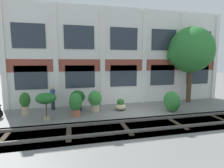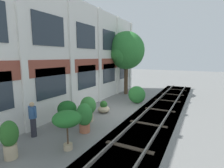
{
  "view_description": "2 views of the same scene",
  "coord_description": "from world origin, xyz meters",
  "px_view_note": "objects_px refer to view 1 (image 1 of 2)",
  "views": [
    {
      "loc": [
        -4.11,
        -10.49,
        3.4
      ],
      "look_at": [
        -1.28,
        1.52,
        1.79
      ],
      "focal_mm": 28.0,
      "sensor_mm": 36.0,
      "label": 1
    },
    {
      "loc": [
        -10.58,
        -4.69,
        3.72
      ],
      "look_at": [
        1.15,
        1.4,
        1.65
      ],
      "focal_mm": 28.0,
      "sensor_mm": 36.0,
      "label": 2
    }
  ],
  "objects_px": {
    "potted_plant_stone_basin": "(76,103)",
    "potted_plant_ribbed_drum": "(77,98)",
    "potted_plant_fluted_column": "(25,102)",
    "potted_plant_tall_urn": "(46,99)",
    "broadleaf_tree": "(191,51)",
    "potted_plant_wide_bowl": "(121,105)",
    "potted_plant_glazed_jar": "(95,100)",
    "topiary_hedge": "(172,101)",
    "resident_by_doorway": "(53,97)"
  },
  "relations": [
    {
      "from": "potted_plant_glazed_jar",
      "to": "topiary_hedge",
      "type": "bearing_deg",
      "value": -12.91
    },
    {
      "from": "potted_plant_wide_bowl",
      "to": "potted_plant_ribbed_drum",
      "type": "relative_size",
      "value": 0.58
    },
    {
      "from": "potted_plant_stone_basin",
      "to": "potted_plant_ribbed_drum",
      "type": "distance_m",
      "value": 1.26
    },
    {
      "from": "potted_plant_tall_urn",
      "to": "potted_plant_glazed_jar",
      "type": "bearing_deg",
      "value": 20.12
    },
    {
      "from": "broadleaf_tree",
      "to": "potted_plant_fluted_column",
      "type": "bearing_deg",
      "value": -176.84
    },
    {
      "from": "potted_plant_tall_urn",
      "to": "broadleaf_tree",
      "type": "bearing_deg",
      "value": 10.96
    },
    {
      "from": "potted_plant_ribbed_drum",
      "to": "topiary_hedge",
      "type": "relative_size",
      "value": 1.01
    },
    {
      "from": "potted_plant_wide_bowl",
      "to": "potted_plant_stone_basin",
      "type": "distance_m",
      "value": 3.22
    },
    {
      "from": "potted_plant_tall_urn",
      "to": "potted_plant_stone_basin",
      "type": "bearing_deg",
      "value": 13.46
    },
    {
      "from": "potted_plant_wide_bowl",
      "to": "potted_plant_glazed_jar",
      "type": "height_order",
      "value": "potted_plant_glazed_jar"
    },
    {
      "from": "potted_plant_wide_bowl",
      "to": "topiary_hedge",
      "type": "xyz_separation_m",
      "value": [
        3.26,
        -1.18,
        0.38
      ]
    },
    {
      "from": "potted_plant_stone_basin",
      "to": "potted_plant_glazed_jar",
      "type": "bearing_deg",
      "value": 27.91
    },
    {
      "from": "broadleaf_tree",
      "to": "potted_plant_ribbed_drum",
      "type": "xyz_separation_m",
      "value": [
        -9.16,
        -0.48,
        -3.35
      ]
    },
    {
      "from": "potted_plant_tall_urn",
      "to": "potted_plant_ribbed_drum",
      "type": "height_order",
      "value": "potted_plant_tall_urn"
    },
    {
      "from": "potted_plant_ribbed_drum",
      "to": "resident_by_doorway",
      "type": "bearing_deg",
      "value": 161.36
    },
    {
      "from": "potted_plant_stone_basin",
      "to": "topiary_hedge",
      "type": "xyz_separation_m",
      "value": [
        6.37,
        -0.47,
        -0.11
      ]
    },
    {
      "from": "potted_plant_fluted_column",
      "to": "potted_plant_ribbed_drum",
      "type": "height_order",
      "value": "potted_plant_fluted_column"
    },
    {
      "from": "potted_plant_tall_urn",
      "to": "potted_plant_fluted_column",
      "type": "bearing_deg",
      "value": 135.29
    },
    {
      "from": "potted_plant_tall_urn",
      "to": "potted_plant_glazed_jar",
      "type": "relative_size",
      "value": 1.11
    },
    {
      "from": "resident_by_doorway",
      "to": "potted_plant_ribbed_drum",
      "type": "bearing_deg",
      "value": -17.7
    },
    {
      "from": "resident_by_doorway",
      "to": "potted_plant_stone_basin",
      "type": "bearing_deg",
      "value": -49.07
    },
    {
      "from": "potted_plant_fluted_column",
      "to": "resident_by_doorway",
      "type": "relative_size",
      "value": 0.87
    },
    {
      "from": "potted_plant_stone_basin",
      "to": "topiary_hedge",
      "type": "distance_m",
      "value": 6.39
    },
    {
      "from": "potted_plant_tall_urn",
      "to": "resident_by_doorway",
      "type": "distance_m",
      "value": 2.25
    },
    {
      "from": "potted_plant_wide_bowl",
      "to": "potted_plant_glazed_jar",
      "type": "xyz_separation_m",
      "value": [
        -1.8,
        -0.02,
        0.51
      ]
    },
    {
      "from": "potted_plant_fluted_column",
      "to": "potted_plant_glazed_jar",
      "type": "xyz_separation_m",
      "value": [
        4.43,
        -0.35,
        0.02
      ]
    },
    {
      "from": "topiary_hedge",
      "to": "resident_by_doorway",
      "type": "bearing_deg",
      "value": 163.84
    },
    {
      "from": "potted_plant_fluted_column",
      "to": "potted_plant_ribbed_drum",
      "type": "bearing_deg",
      "value": 3.57
    },
    {
      "from": "potted_plant_ribbed_drum",
      "to": "potted_plant_glazed_jar",
      "type": "relative_size",
      "value": 0.97
    },
    {
      "from": "resident_by_doorway",
      "to": "potted_plant_fluted_column",
      "type": "bearing_deg",
      "value": -153.43
    },
    {
      "from": "potted_plant_ribbed_drum",
      "to": "potted_plant_wide_bowl",
      "type": "bearing_deg",
      "value": -10.35
    },
    {
      "from": "potted_plant_wide_bowl",
      "to": "potted_plant_ribbed_drum",
      "type": "distance_m",
      "value": 3.04
    },
    {
      "from": "potted_plant_wide_bowl",
      "to": "potted_plant_fluted_column",
      "type": "relative_size",
      "value": 0.56
    },
    {
      "from": "potted_plant_wide_bowl",
      "to": "potted_plant_fluted_column",
      "type": "bearing_deg",
      "value": 176.95
    },
    {
      "from": "broadleaf_tree",
      "to": "potted_plant_glazed_jar",
      "type": "relative_size",
      "value": 4.21
    },
    {
      "from": "potted_plant_ribbed_drum",
      "to": "potted_plant_fluted_column",
      "type": "bearing_deg",
      "value": -176.43
    },
    {
      "from": "potted_plant_fluted_column",
      "to": "resident_by_doorway",
      "type": "bearing_deg",
      "value": 25.62
    },
    {
      "from": "topiary_hedge",
      "to": "potted_plant_fluted_column",
      "type": "bearing_deg",
      "value": 170.95
    },
    {
      "from": "potted_plant_wide_bowl",
      "to": "potted_plant_glazed_jar",
      "type": "relative_size",
      "value": 0.56
    },
    {
      "from": "broadleaf_tree",
      "to": "potted_plant_tall_urn",
      "type": "distance_m",
      "value": 11.58
    },
    {
      "from": "potted_plant_wide_bowl",
      "to": "potted_plant_tall_urn",
      "type": "relative_size",
      "value": 0.51
    },
    {
      "from": "resident_by_doorway",
      "to": "potted_plant_wide_bowl",
      "type": "bearing_deg",
      "value": -12.49
    },
    {
      "from": "potted_plant_fluted_column",
      "to": "potted_plant_tall_urn",
      "type": "height_order",
      "value": "potted_plant_tall_urn"
    },
    {
      "from": "potted_plant_fluted_column",
      "to": "resident_by_doorway",
      "type": "distance_m",
      "value": 1.79
    },
    {
      "from": "potted_plant_tall_urn",
      "to": "potted_plant_glazed_jar",
      "type": "height_order",
      "value": "potted_plant_tall_urn"
    },
    {
      "from": "broadleaf_tree",
      "to": "potted_plant_stone_basin",
      "type": "xyz_separation_m",
      "value": [
        -9.32,
        -1.73,
        -3.4
      ]
    },
    {
      "from": "potted_plant_glazed_jar",
      "to": "topiary_hedge",
      "type": "xyz_separation_m",
      "value": [
        5.07,
        -1.16,
        -0.13
      ]
    },
    {
      "from": "potted_plant_wide_bowl",
      "to": "broadleaf_tree",
      "type": "bearing_deg",
      "value": 9.32
    },
    {
      "from": "potted_plant_ribbed_drum",
      "to": "potted_plant_glazed_jar",
      "type": "distance_m",
      "value": 1.27
    },
    {
      "from": "potted_plant_fluted_column",
      "to": "potted_plant_tall_urn",
      "type": "bearing_deg",
      "value": -44.71
    }
  ]
}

